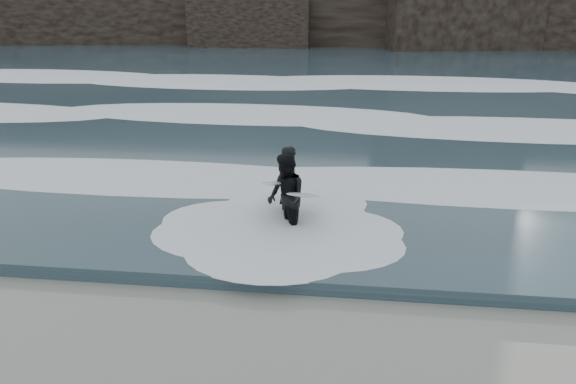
% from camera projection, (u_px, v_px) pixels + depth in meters
% --- Properties ---
extents(sea, '(90.00, 52.00, 0.30)m').
position_uv_depth(sea, '(341.00, 73.00, 34.73)').
color(sea, '#2A3B46').
rests_on(sea, ground).
extents(foam_near, '(60.00, 3.20, 0.20)m').
position_uv_depth(foam_near, '(321.00, 174.00, 16.09)').
color(foam_near, white).
rests_on(foam_near, sea).
extents(foam_mid, '(60.00, 4.00, 0.24)m').
position_uv_depth(foam_mid, '(332.00, 117.00, 22.58)').
color(foam_mid, white).
rests_on(foam_mid, sea).
extents(foam_far, '(60.00, 4.80, 0.30)m').
position_uv_depth(foam_far, '(339.00, 79.00, 30.91)').
color(foam_far, white).
rests_on(foam_far, sea).
extents(surfer_left, '(1.20, 2.11, 2.00)m').
position_uv_depth(surfer_left, '(287.00, 186.00, 13.41)').
color(surfer_left, black).
rests_on(surfer_left, ground).
extents(surfer_right, '(1.48, 1.95, 2.03)m').
position_uv_depth(surfer_right, '(287.00, 197.00, 12.68)').
color(surfer_right, black).
rests_on(surfer_right, ground).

